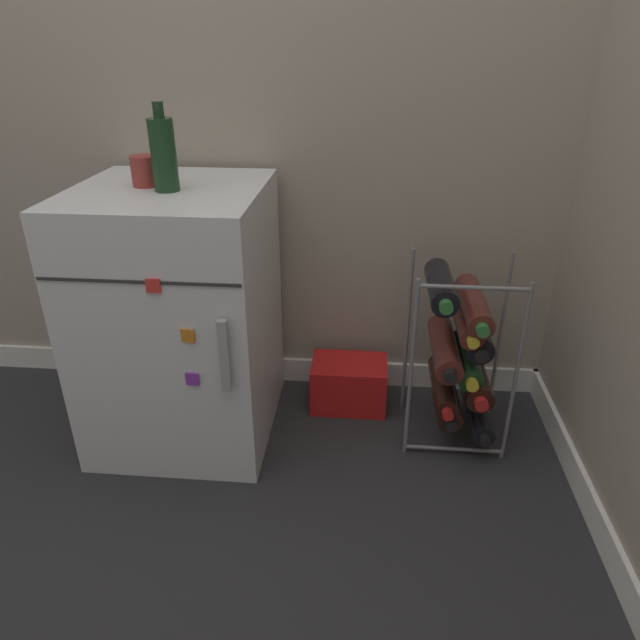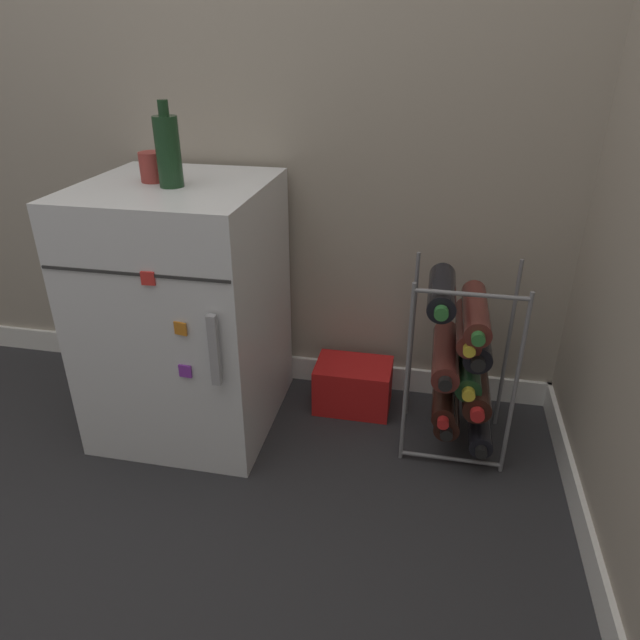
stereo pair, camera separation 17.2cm
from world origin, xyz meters
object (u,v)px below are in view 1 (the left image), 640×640
at_px(wine_rack, 460,353).
at_px(fridge_top_bottle, 163,154).
at_px(mini_fridge, 182,317).
at_px(fridge_top_cup, 145,171).
at_px(soda_box, 349,384).

height_order(wine_rack, fridge_top_bottle, fridge_top_bottle).
bearing_deg(mini_fridge, fridge_top_cup, 164.92).
bearing_deg(wine_rack, fridge_top_cup, -179.43).
bearing_deg(soda_box, fridge_top_cup, -166.65).
distance_m(wine_rack, fridge_top_cup, 1.06).
height_order(mini_fridge, wine_rack, mini_fridge).
bearing_deg(fridge_top_cup, soda_box, 13.35).
xyz_separation_m(soda_box, fridge_top_bottle, (-0.50, -0.18, 0.80)).
distance_m(wine_rack, fridge_top_bottle, 1.02).
relative_size(wine_rack, fridge_top_cup, 7.12).
distance_m(mini_fridge, fridge_top_bottle, 0.49).
xyz_separation_m(mini_fridge, fridge_top_cup, (-0.06, 0.02, 0.44)).
bearing_deg(mini_fridge, fridge_top_bottle, -64.71).
xyz_separation_m(wine_rack, fridge_top_bottle, (-0.84, -0.06, 0.59)).
distance_m(soda_box, fridge_top_cup, 0.95).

